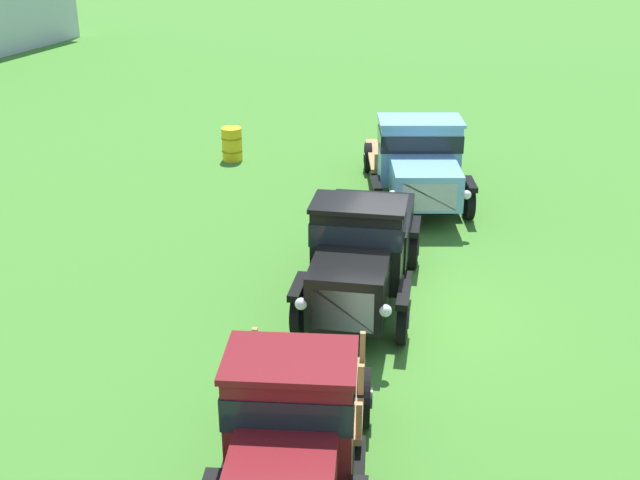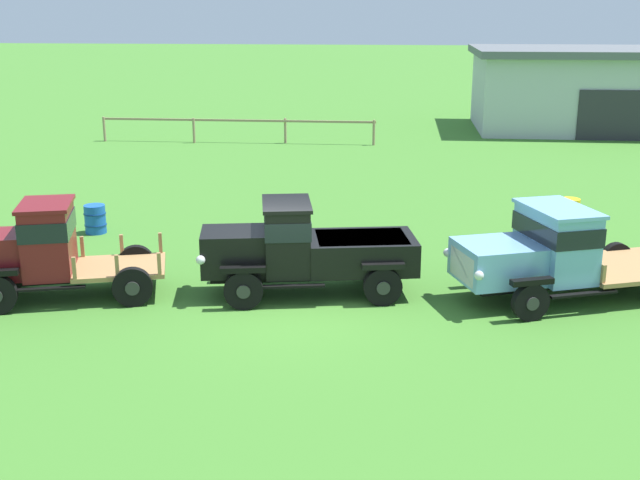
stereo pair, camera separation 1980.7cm
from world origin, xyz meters
TOP-DOWN VIEW (x-y plane):
  - ground_plane at (0.00, 0.00)m, footprint 240.00×240.00m
  - paddock_fence at (-5.37, 21.17)m, footprint 13.04×0.49m
  - vintage_truck_foreground_near at (-5.62, 0.08)m, footprint 4.78×2.79m
  - vintage_truck_second_in_line at (0.14, 0.98)m, footprint 5.01×2.64m
  - vintage_truck_midrow_center at (5.50, 1.15)m, footprint 5.86×3.78m
  - oil_drum_beside_row at (-6.38, 5.36)m, footprint 0.62×0.62m
  - oil_drum_near_fence at (7.10, 6.91)m, footprint 0.60×0.60m

SIDE VIEW (x-z plane):
  - ground_plane at x=0.00m, z-range 0.00..0.00m
  - oil_drum_beside_row at x=-6.38m, z-range 0.00..0.81m
  - oil_drum_near_fence at x=7.10m, z-range 0.00..0.95m
  - paddock_fence at x=-5.37m, z-range 0.28..1.45m
  - vintage_truck_second_in_line at x=0.14m, z-range 0.00..2.13m
  - vintage_truck_midrow_center at x=5.50m, z-range 0.02..2.11m
  - vintage_truck_foreground_near at x=-5.62m, z-range 0.03..2.21m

